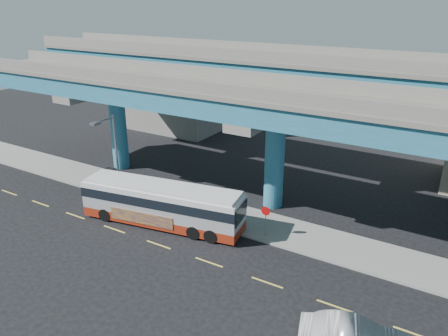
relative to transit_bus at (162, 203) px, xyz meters
The scene contains 9 objects.
ground 6.15m from the transit_bus, 21.17° to the right, with size 120.00×120.00×0.00m, color black.
sidewalk 6.66m from the transit_bus, 31.35° to the left, with size 70.00×4.00×0.15m, color gray.
lane_markings 6.26m from the transit_bus, 23.83° to the right, with size 58.00×0.12×0.01m.
viaduct 11.60m from the transit_bus, 51.62° to the left, with size 52.00×12.40×11.70m.
building_concrete 26.37m from the transit_bus, 123.52° to the left, with size 12.00×10.00×9.00m, color gray.
transit_bus is the anchor object (origin of this frame).
parked_car 8.88m from the transit_bus, 156.74° to the left, with size 3.83×2.53×1.21m, color #2E2E33.
street_lamp 6.76m from the transit_bus, 167.38° to the left, with size 0.50×2.26×6.76m.
stop_sign 7.47m from the transit_bus, 15.87° to the left, with size 0.67×0.09×2.23m.
Camera 1 is at (12.66, -19.60, 15.49)m, focal length 35.00 mm.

